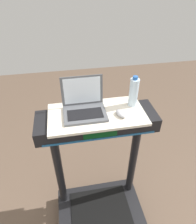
{
  "coord_description": "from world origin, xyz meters",
  "views": [
    {
      "loc": [
        -0.2,
        -0.44,
        2.08
      ],
      "look_at": [
        0.0,
        0.65,
        1.24
      ],
      "focal_mm": 32.18,
      "sensor_mm": 36.0,
      "label": 1
    }
  ],
  "objects": [
    {
      "name": "laptop",
      "position": [
        -0.09,
        0.74,
        1.24
      ],
      "size": [
        0.3,
        0.25,
        0.24
      ],
      "rotation": [
        0.0,
        0.0,
        -0.07
      ],
      "color": "#515459",
      "rests_on": "desk_board"
    },
    {
      "name": "computer_mouse",
      "position": [
        0.17,
        0.65,
        1.21
      ],
      "size": [
        0.09,
        0.11,
        0.03
      ],
      "primitive_type": "ellipsoid",
      "rotation": [
        0.0,
        0.0,
        0.31
      ],
      "color": "#B2B2B7",
      "rests_on": "desk_board"
    },
    {
      "name": "desk_board",
      "position": [
        0.0,
        0.7,
        1.18
      ],
      "size": [
        0.7,
        0.37,
        0.02
      ],
      "primitive_type": "cube",
      "color": "beige",
      "rests_on": "treadmill_base"
    },
    {
      "name": "water_bottle",
      "position": [
        0.29,
        0.76,
        1.31
      ],
      "size": [
        0.07,
        0.07,
        0.24
      ],
      "color": "silver",
      "rests_on": "desk_board"
    }
  ]
}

